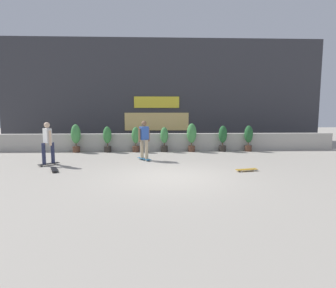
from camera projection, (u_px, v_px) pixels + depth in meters
The scene contains 14 objects.
ground_plane at pixel (170, 177), 9.48m from camera, with size 48.00×48.00×0.00m, color #A8A093.
planter_wall at pixel (164, 142), 15.37m from camera, with size 18.00×0.40×0.90m, color #B2ADA3.
building_backdrop at pixel (162, 93), 18.99m from camera, with size 20.00×2.08×6.50m.
potted_plant_0 at pixel (76, 136), 14.69m from camera, with size 0.48×0.48×1.43m.
potted_plant_1 at pixel (107, 138), 14.77m from camera, with size 0.42×0.42×1.31m.
potted_plant_2 at pixel (136, 138), 14.83m from camera, with size 0.41×0.41×1.28m.
potted_plant_3 at pixel (164, 138), 14.89m from camera, with size 0.40×0.40×1.27m.
potted_plant_4 at pixel (192, 135), 14.94m from camera, with size 0.49×0.49×1.46m.
potted_plant_5 at pixel (223, 137), 15.02m from camera, with size 0.43×0.43×1.34m.
potted_plant_6 at pixel (249, 137), 15.07m from camera, with size 0.43×0.43×1.34m.
skater_far_left at pixel (144, 139), 12.40m from camera, with size 0.63×0.77×1.70m.
skater_by_wall_right at pixel (48, 142), 11.28m from camera, with size 0.71×0.71×1.70m.
skateboard_near_camera at pixel (54, 169), 10.37m from camera, with size 0.50×0.81×0.08m.
skateboard_aside at pixel (247, 170), 10.33m from camera, with size 0.82×0.38×0.08m.
Camera 1 is at (-0.46, -9.26, 2.23)m, focal length 31.06 mm.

